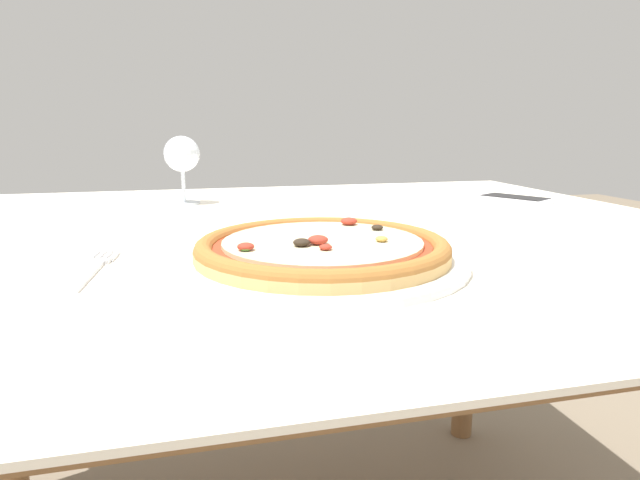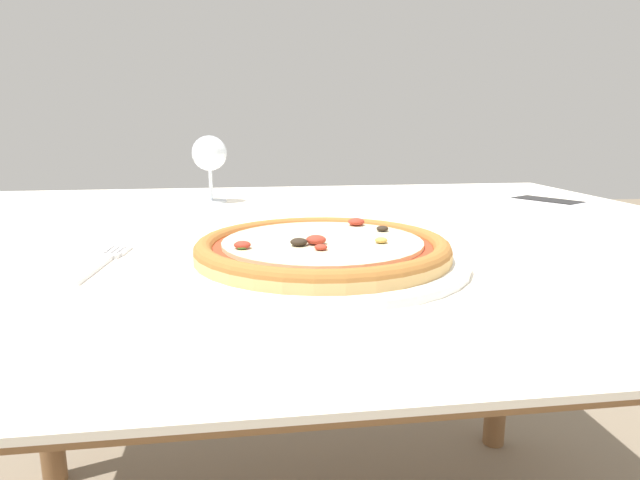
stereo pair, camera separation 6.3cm
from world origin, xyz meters
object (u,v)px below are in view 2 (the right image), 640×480
pizza_plate (320,251)px  cell_phone (547,202)px  wine_glass_far_left (209,155)px  dining_table (302,272)px  fork (102,262)px

pizza_plate → cell_phone: 0.67m
wine_glass_far_left → cell_phone: size_ratio=0.88×
cell_phone → wine_glass_far_left: bearing=169.0°
dining_table → pizza_plate: (-0.00, -0.23, 0.09)m
fork → cell_phone: cell_phone is taller
dining_table → fork: bearing=-143.6°
fork → wine_glass_far_left: (0.10, 0.50, 0.10)m
wine_glass_far_left → dining_table: bearing=-62.2°
pizza_plate → fork: bearing=171.6°
wine_glass_far_left → fork: bearing=-101.4°
fork → wine_glass_far_left: bearing=78.6°
dining_table → fork: 0.34m
pizza_plate → wine_glass_far_left: bearing=106.4°
dining_table → wine_glass_far_left: bearing=117.8°
wine_glass_far_left → cell_phone: 0.71m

